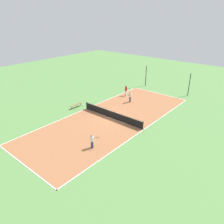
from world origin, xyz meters
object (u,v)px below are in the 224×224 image
(player_far_white, at_px, (92,140))
(tennis_ball_near_net, at_px, (98,152))
(fence_post_back_left, at_px, (146,76))
(fence_post_back_right, at_px, (189,85))
(tennis_net, at_px, (112,114))
(bench, at_px, (76,105))
(player_coach_red, at_px, (126,90))
(player_near_white, at_px, (130,96))
(tennis_ball_right_alley, at_px, (53,157))
(tennis_ball_left_sideline, at_px, (119,135))
(tennis_ball_midcourt, at_px, (105,117))

(player_far_white, height_order, tennis_ball_near_net, player_far_white)
(fence_post_back_left, bearing_deg, fence_post_back_right, 0.00)
(tennis_ball_near_net, xyz_separation_m, fence_post_back_right, (0.22, 21.19, 1.80))
(tennis_net, xyz_separation_m, fence_post_back_left, (-4.07, 14.51, 1.29))
(tennis_net, height_order, bench, tennis_net)
(tennis_net, xyz_separation_m, bench, (-6.22, -0.56, -0.17))
(tennis_net, distance_m, player_coach_red, 8.69)
(tennis_ball_near_net, bearing_deg, player_far_white, 166.86)
(player_near_white, bearing_deg, player_far_white, 7.98)
(player_coach_red, bearing_deg, bench, -116.37)
(bench, distance_m, fence_post_back_left, 15.30)
(fence_post_back_right, bearing_deg, player_far_white, -93.47)
(player_far_white, bearing_deg, player_coach_red, 70.33)
(player_coach_red, distance_m, tennis_ball_near_net, 16.40)
(tennis_net, xyz_separation_m, tennis_ball_near_net, (3.85, -6.68, -0.51))
(bench, xyz_separation_m, fence_post_back_right, (10.29, 15.08, 1.46))
(fence_post_back_right, bearing_deg, fence_post_back_left, 180.00)
(bench, relative_size, fence_post_back_left, 0.54)
(tennis_ball_right_alley, bearing_deg, fence_post_back_right, 83.09)
(player_near_white, xyz_separation_m, tennis_ball_near_net, (5.34, -12.72, -0.94))
(tennis_ball_near_net, height_order, fence_post_back_left, fence_post_back_left)
(tennis_ball_right_alley, height_order, fence_post_back_right, fence_post_back_right)
(tennis_ball_right_alley, distance_m, tennis_ball_left_sideline, 7.54)
(bench, bearing_deg, tennis_net, -84.81)
(tennis_net, relative_size, fence_post_back_right, 2.55)
(tennis_ball_midcourt, height_order, fence_post_back_right, fence_post_back_right)
(player_far_white, distance_m, tennis_ball_left_sideline, 3.78)
(tennis_ball_left_sideline, xyz_separation_m, tennis_ball_near_net, (0.55, -3.91, 0.00))
(player_far_white, bearing_deg, fence_post_back_right, 42.65)
(tennis_net, xyz_separation_m, tennis_ball_right_alley, (1.10, -9.98, -0.51))
(tennis_ball_right_alley, bearing_deg, player_far_white, 64.42)
(player_near_white, height_order, tennis_ball_left_sideline, player_near_white)
(tennis_ball_right_alley, relative_size, fence_post_back_left, 0.02)
(fence_post_back_right, bearing_deg, tennis_net, -105.68)
(player_near_white, distance_m, tennis_ball_midcourt, 6.45)
(tennis_ball_midcourt, distance_m, fence_post_back_right, 15.76)
(player_near_white, xyz_separation_m, fence_post_back_right, (5.56, 8.47, 0.85))
(player_coach_red, xyz_separation_m, fence_post_back_right, (7.71, 6.63, 0.85))
(bench, bearing_deg, fence_post_back_left, -8.10)
(bench, xyz_separation_m, tennis_ball_right_alley, (7.32, -9.42, -0.34))
(tennis_ball_near_net, height_order, tennis_ball_midcourt, same)
(tennis_ball_right_alley, xyz_separation_m, tennis_ball_midcourt, (-2.04, 9.66, 0.00))
(tennis_ball_left_sideline, height_order, fence_post_back_right, fence_post_back_right)
(player_near_white, bearing_deg, tennis_net, 2.84)
(tennis_net, distance_m, tennis_ball_left_sideline, 4.34)
(tennis_net, relative_size, tennis_ball_right_alley, 138.83)
(player_near_white, relative_size, fence_post_back_left, 0.46)
(tennis_ball_midcourt, bearing_deg, tennis_ball_left_sideline, -30.11)
(player_coach_red, relative_size, fence_post_back_right, 0.46)
(player_near_white, bearing_deg, bench, -46.60)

